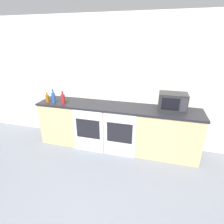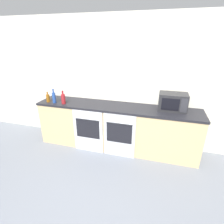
{
  "view_description": "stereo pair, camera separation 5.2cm",
  "coord_description": "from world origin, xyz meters",
  "px_view_note": "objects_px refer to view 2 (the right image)",
  "views": [
    {
      "loc": [
        0.75,
        -1.3,
        2.15
      ],
      "look_at": [
        -0.09,
        1.83,
        0.79
      ],
      "focal_mm": 28.0,
      "sensor_mm": 36.0,
      "label": 1
    },
    {
      "loc": [
        0.8,
        -1.28,
        2.15
      ],
      "look_at": [
        -0.09,
        1.83,
        0.79
      ],
      "focal_mm": 28.0,
      "sensor_mm": 36.0,
      "label": 2
    }
  ],
  "objects_px": {
    "microwave": "(173,102)",
    "bottle_blue": "(54,97)",
    "oven_right": "(119,136)",
    "bottle_amber": "(48,98)",
    "bottle_red": "(63,99)",
    "oven_left": "(88,131)"
  },
  "relations": [
    {
      "from": "oven_right",
      "to": "oven_left",
      "type": "bearing_deg",
      "value": 180.0
    },
    {
      "from": "oven_right",
      "to": "bottle_amber",
      "type": "bearing_deg",
      "value": 174.38
    },
    {
      "from": "oven_right",
      "to": "bottle_amber",
      "type": "height_order",
      "value": "bottle_amber"
    },
    {
      "from": "bottle_amber",
      "to": "microwave",
      "type": "bearing_deg",
      "value": 5.56
    },
    {
      "from": "oven_left",
      "to": "bottle_red",
      "type": "bearing_deg",
      "value": 165.45
    },
    {
      "from": "microwave",
      "to": "bottle_amber",
      "type": "xyz_separation_m",
      "value": [
        -2.47,
        -0.24,
        -0.07
      ]
    },
    {
      "from": "bottle_amber",
      "to": "bottle_blue",
      "type": "distance_m",
      "value": 0.16
    },
    {
      "from": "oven_left",
      "to": "bottle_blue",
      "type": "distance_m",
      "value": 0.99
    },
    {
      "from": "microwave",
      "to": "oven_right",
      "type": "bearing_deg",
      "value": -156.25
    },
    {
      "from": "oven_right",
      "to": "microwave",
      "type": "distance_m",
      "value": 1.17
    },
    {
      "from": "oven_right",
      "to": "bottle_amber",
      "type": "distance_m",
      "value": 1.68
    },
    {
      "from": "microwave",
      "to": "bottle_amber",
      "type": "bearing_deg",
      "value": -174.44
    },
    {
      "from": "microwave",
      "to": "bottle_blue",
      "type": "xyz_separation_m",
      "value": [
        -2.31,
        -0.25,
        -0.04
      ]
    },
    {
      "from": "oven_left",
      "to": "bottle_blue",
      "type": "xyz_separation_m",
      "value": [
        -0.78,
        0.14,
        0.59
      ]
    },
    {
      "from": "bottle_red",
      "to": "oven_right",
      "type": "bearing_deg",
      "value": -7.02
    },
    {
      "from": "bottle_red",
      "to": "bottle_blue",
      "type": "relative_size",
      "value": 0.92
    },
    {
      "from": "bottle_red",
      "to": "bottle_amber",
      "type": "height_order",
      "value": "bottle_red"
    },
    {
      "from": "oven_right",
      "to": "bottle_red",
      "type": "relative_size",
      "value": 3.28
    },
    {
      "from": "oven_left",
      "to": "bottle_red",
      "type": "relative_size",
      "value": 3.28
    },
    {
      "from": "oven_right",
      "to": "bottle_blue",
      "type": "bearing_deg",
      "value": 174.17
    },
    {
      "from": "oven_left",
      "to": "bottle_amber",
      "type": "relative_size",
      "value": 4.06
    },
    {
      "from": "oven_right",
      "to": "bottle_red",
      "type": "distance_m",
      "value": 1.35
    }
  ]
}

